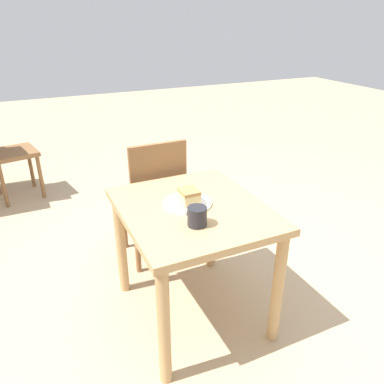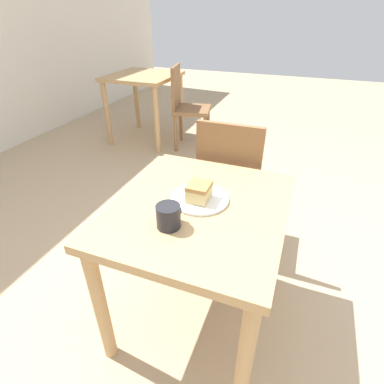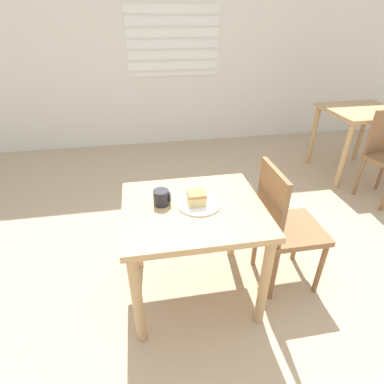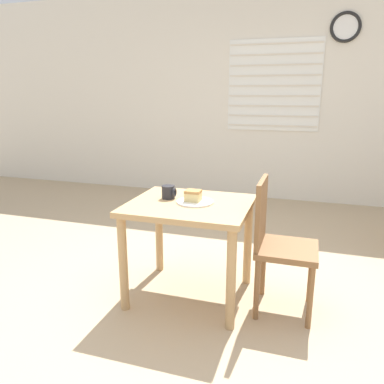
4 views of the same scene
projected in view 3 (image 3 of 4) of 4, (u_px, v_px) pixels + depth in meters
ground_plane at (207, 304)px, 2.02m from camera, size 14.00×14.00×0.00m
wall_back at (159, 38)px, 3.85m from camera, size 10.00×0.10×2.80m
dining_table_near at (193, 223)px, 1.83m from camera, size 0.83×0.72×0.71m
dining_table_far at (360, 122)px, 3.38m from camera, size 0.77×0.74×0.77m
chair_near_window at (283, 224)px, 1.97m from camera, size 0.39×0.39×0.91m
plate at (199, 204)px, 1.78m from camera, size 0.26×0.26×0.01m
cake_slice at (197, 198)px, 1.75m from camera, size 0.11×0.09×0.08m
coffee_mug at (162, 197)px, 1.76m from camera, size 0.10×0.09×0.09m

